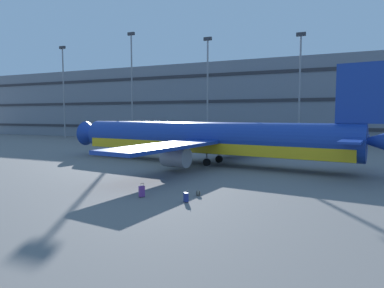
# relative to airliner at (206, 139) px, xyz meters

# --- Properties ---
(ground_plane) EXTENTS (600.00, 600.00, 0.00)m
(ground_plane) POSITION_rel_airliner_xyz_m (-0.73, 0.13, -3.05)
(ground_plane) COLOR slate
(terminal_structure) EXTENTS (176.50, 17.92, 18.91)m
(terminal_structure) POSITION_rel_airliner_xyz_m (-0.73, 46.56, 6.41)
(terminal_structure) COLOR slate
(terminal_structure) RESTS_ON ground_plane
(airliner) EXTENTS (42.94, 34.84, 11.11)m
(airliner) POSITION_rel_airliner_xyz_m (0.00, 0.00, 0.00)
(airliner) COLOR navy
(airliner) RESTS_ON ground_plane
(light_mast_far_left) EXTENTS (1.80, 0.50, 24.39)m
(light_mast_far_left) POSITION_rel_airliner_xyz_m (-52.47, 30.70, 10.88)
(light_mast_far_left) COLOR gray
(light_mast_far_left) RESTS_ON ground_plane
(light_mast_left) EXTENTS (1.80, 0.50, 25.90)m
(light_mast_left) POSITION_rel_airliner_xyz_m (-30.89, 30.70, 11.65)
(light_mast_left) COLOR gray
(light_mast_left) RESTS_ON ground_plane
(light_mast_center_left) EXTENTS (1.80, 0.50, 23.00)m
(light_mast_center_left) POSITION_rel_airliner_xyz_m (-11.31, 30.70, 10.16)
(light_mast_center_left) COLOR gray
(light_mast_center_left) RESTS_ON ground_plane
(light_mast_center_right) EXTENTS (1.80, 0.50, 22.15)m
(light_mast_center_right) POSITION_rel_airliner_xyz_m (8.06, 30.70, 9.73)
(light_mast_center_right) COLOR gray
(light_mast_center_right) RESTS_ON ground_plane
(suitcase_purple) EXTENTS (0.37, 0.47, 1.06)m
(suitcase_purple) POSITION_rel_airliner_xyz_m (1.88, -18.05, -2.60)
(suitcase_purple) COLOR #72388C
(suitcase_purple) RESTS_ON ground_plane
(suitcase_teal) EXTENTS (0.48, 0.49, 0.83)m
(suitcase_teal) POSITION_rel_airliner_xyz_m (5.43, -18.03, -2.69)
(suitcase_teal) COLOR navy
(suitcase_teal) RESTS_ON ground_plane
(backpack_silver) EXTENTS (0.41, 0.36, 0.48)m
(backpack_silver) POSITION_rel_airliner_xyz_m (5.52, -16.00, -2.84)
(backpack_silver) COLOR gray
(backpack_silver) RESTS_ON ground_plane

